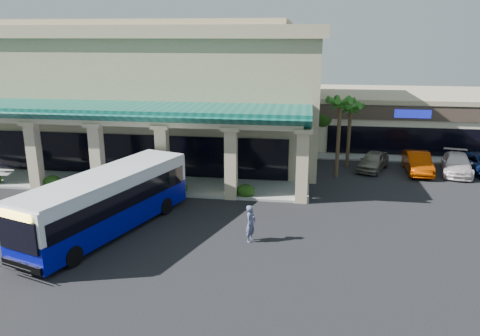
% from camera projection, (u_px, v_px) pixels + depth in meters
% --- Properties ---
extents(ground, '(110.00, 110.00, 0.00)m').
position_uv_depth(ground, '(189.00, 228.00, 25.67)').
color(ground, black).
extents(main_building, '(30.80, 14.80, 11.35)m').
position_uv_depth(main_building, '(143.00, 89.00, 40.44)').
color(main_building, tan).
rests_on(main_building, ground).
extents(arcade, '(30.00, 6.20, 5.70)m').
position_uv_depth(arcade, '(100.00, 145.00, 32.46)').
color(arcade, '#0D4F45').
rests_on(arcade, ground).
extents(strip_mall, '(22.50, 12.50, 4.90)m').
position_uv_depth(strip_mall, '(430.00, 118.00, 45.31)').
color(strip_mall, beige).
rests_on(strip_mall, ground).
extents(palm_0, '(2.40, 2.40, 6.60)m').
position_uv_depth(palm_0, '(339.00, 134.00, 34.04)').
color(palm_0, '#256019').
rests_on(palm_0, ground).
extents(palm_1, '(2.40, 2.40, 5.80)m').
position_uv_depth(palm_1, '(349.00, 131.00, 36.86)').
color(palm_1, '#256019').
rests_on(palm_1, ground).
extents(broadleaf_tree, '(2.60, 2.60, 4.81)m').
position_uv_depth(broadleaf_tree, '(322.00, 125.00, 42.03)').
color(broadleaf_tree, '#19390D').
rests_on(broadleaf_tree, ground).
extents(transit_bus, '(6.19, 11.92, 3.26)m').
position_uv_depth(transit_bus, '(108.00, 203.00, 24.84)').
color(transit_bus, '#040989').
rests_on(transit_bus, ground).
extents(pedestrian, '(0.66, 0.82, 1.95)m').
position_uv_depth(pedestrian, '(251.00, 224.00, 23.84)').
color(pedestrian, '#4A4F6E').
rests_on(pedestrian, ground).
extents(car_silver, '(3.20, 4.62, 1.46)m').
position_uv_depth(car_silver, '(373.00, 161.00, 36.56)').
color(car_silver, slate).
rests_on(car_silver, ground).
extents(car_white, '(1.86, 4.90, 1.60)m').
position_uv_depth(car_white, '(418.00, 163.00, 35.82)').
color(car_white, '#992F00').
rests_on(car_white, ground).
extents(car_red, '(3.05, 5.42, 1.48)m').
position_uv_depth(car_red, '(457.00, 164.00, 35.63)').
color(car_red, silver).
rests_on(car_red, ground).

